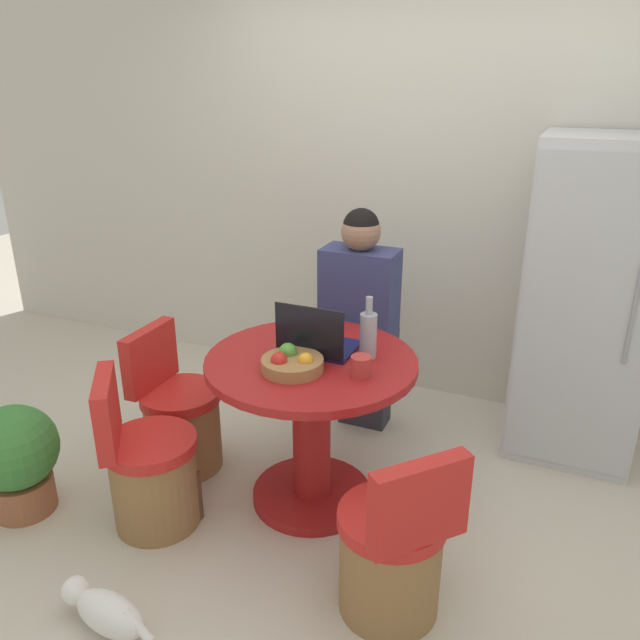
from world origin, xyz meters
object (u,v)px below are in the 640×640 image
Objects in this scene: laptop at (317,342)px; bottle at (368,334)px; chair_near_right_corner at (393,554)px; potted_plant at (16,456)px; chair_near_left_corner at (150,473)px; dining_table at (311,413)px; handbag at (167,495)px; person_seated at (362,315)px; chair_left_side at (180,421)px; refrigerator at (588,303)px; fruit_bowl at (292,363)px; cat at (106,611)px.

laptop is 1.14× the size of bottle.
potted_plant is at bearing -44.32° from chair_near_right_corner.
dining_table is at bearing -90.00° from chair_near_left_corner.
chair_near_right_corner reaches higher than handbag.
person_seated reaches higher than chair_near_left_corner.
chair_left_side reaches higher than potted_plant.
chair_near_right_corner is 2.55× the size of handbag.
chair_near_left_corner is (-1.17, 0.05, 0.00)m from chair_near_right_corner.
refrigerator is 2.93m from potted_plant.
laptop reaches higher than chair_left_side.
laptop is (0.60, 0.53, 0.55)m from chair_near_left_corner.
person_seated is 0.65m from bottle.
fruit_bowl is at bearing -100.99° from chair_left_side.
refrigerator is at bearing -158.17° from chair_near_right_corner.
refrigerator reaches higher than laptop.
cat is 0.81× the size of potted_plant.
laptop is (-1.12, -0.95, -0.03)m from refrigerator.
chair_left_side is 1.13m from person_seated.
chair_near_right_corner is at bearing -111.32° from chair_left_side.
chair_near_right_corner is 0.58× the size of person_seated.
chair_left_side is 0.91m from fruit_bowl.
laptop is 0.74× the size of cat.
chair_near_right_corner is 1.10m from cat.
potted_plant is at bearing -153.03° from bottle.
chair_near_right_corner is 1.41m from person_seated.
potted_plant is at bearing -161.88° from handbag.
handbag is (-0.55, -1.11, -0.59)m from person_seated.
refrigerator is 5.14× the size of laptop.
refrigerator reaches higher than potted_plant.
fruit_bowl reaches higher than potted_plant.
refrigerator reaches higher than bottle.
person_seated reaches higher than dining_table.
bottle is 1.52m from cat.
person_seated is at bearing 89.03° from fruit_bowl.
refrigerator is 2.22× the size of chair_left_side.
handbag is (-0.79, -0.52, -0.75)m from bottle.
refrigerator reaches higher than chair_left_side.
handbag is at bearing -154.73° from chair_left_side.
laptop is at bearing 90.81° from person_seated.
laptop is 1.51m from potted_plant.
laptop is 0.22m from fruit_bowl.
chair_near_right_corner is (1.32, -0.49, 0.00)m from chair_left_side.
dining_table is 2.93× the size of laptop.
dining_table reaches higher than cat.
bottle is (0.83, 0.57, 0.61)m from chair_near_left_corner.
refrigerator is at bearing -86.03° from chair_near_left_corner.
person_seated is at bearing -96.70° from cat.
fruit_bowl is at bearing -98.46° from chair_near_left_corner.
dining_table is 3.34× the size of bottle.
chair_near_left_corner is 2.32× the size of laptop.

